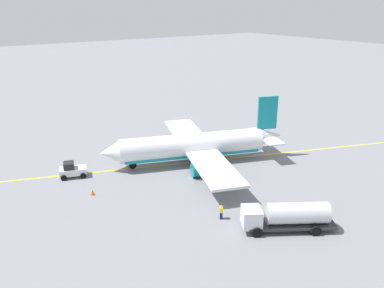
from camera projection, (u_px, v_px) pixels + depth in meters
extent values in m
plane|color=slate|center=(192.00, 162.00, 58.78)|extent=(400.00, 400.00, 0.00)
cylinder|color=white|center=(192.00, 145.00, 57.81)|extent=(21.66, 10.94, 3.60)
cube|color=teal|center=(192.00, 151.00, 58.15)|extent=(20.31, 9.91, 1.01)
cone|color=white|center=(111.00, 153.00, 54.92)|extent=(4.04, 4.29, 3.46)
cone|color=white|center=(269.00, 136.00, 60.73)|extent=(5.03, 4.34, 3.06)
cube|color=teal|center=(267.00, 113.00, 59.26)|extent=(3.13, 1.45, 5.20)
cube|color=white|center=(266.00, 136.00, 60.57)|extent=(5.17, 8.71, 0.24)
cube|color=white|center=(198.00, 147.00, 58.21)|extent=(14.52, 28.71, 0.36)
cylinder|color=teal|center=(203.00, 169.00, 53.73)|extent=(3.73, 3.08, 2.10)
cylinder|color=teal|center=(185.00, 144.00, 63.17)|extent=(3.73, 3.08, 2.10)
cylinder|color=#4C4C51|center=(132.00, 161.00, 56.21)|extent=(0.24, 0.24, 1.17)
cylinder|color=black|center=(133.00, 165.00, 56.42)|extent=(1.17, 0.76, 1.10)
cylinder|color=#4C4C51|center=(210.00, 161.00, 56.51)|extent=(0.24, 0.24, 1.17)
cylinder|color=black|center=(210.00, 164.00, 56.71)|extent=(1.17, 0.76, 1.10)
cylinder|color=#4C4C51|center=(200.00, 148.00, 61.22)|extent=(0.24, 0.24, 1.17)
cylinder|color=black|center=(200.00, 152.00, 61.43)|extent=(1.17, 0.76, 1.10)
cube|color=#2D2D33|center=(291.00, 224.00, 41.09)|extent=(9.27, 7.15, 0.30)
cube|color=silver|center=(251.00, 217.00, 40.58)|extent=(2.98, 3.10, 2.00)
cube|color=black|center=(243.00, 214.00, 40.40)|extent=(1.21, 1.77, 0.90)
cylinder|color=silver|center=(297.00, 213.00, 40.67)|extent=(6.80, 5.48, 2.30)
cylinder|color=black|center=(257.00, 232.00, 39.80)|extent=(1.12, 0.89, 1.10)
cylinder|color=black|center=(252.00, 220.00, 42.15)|extent=(1.12, 0.89, 1.10)
cylinder|color=black|center=(316.00, 231.00, 40.08)|extent=(1.12, 0.89, 1.10)
cylinder|color=black|center=(308.00, 218.00, 42.42)|extent=(1.12, 0.89, 1.10)
cube|color=silver|center=(73.00, 171.00, 53.69)|extent=(4.06, 3.08, 0.90)
cube|color=black|center=(69.00, 165.00, 53.26)|extent=(1.85, 1.97, 0.90)
cylinder|color=black|center=(83.00, 170.00, 55.08)|extent=(0.85, 0.55, 0.80)
cylinder|color=black|center=(83.00, 176.00, 53.28)|extent=(0.85, 0.55, 0.80)
cylinder|color=black|center=(64.00, 172.00, 54.42)|extent=(0.85, 0.55, 0.80)
cylinder|color=black|center=(64.00, 178.00, 52.62)|extent=(0.85, 0.55, 0.80)
cube|color=navy|center=(221.00, 215.00, 43.28)|extent=(0.53, 0.54, 0.85)
cube|color=yellow|center=(221.00, 210.00, 43.03)|extent=(0.61, 0.63, 0.60)
sphere|color=tan|center=(221.00, 206.00, 42.87)|extent=(0.24, 0.24, 0.24)
cone|color=#F2590F|center=(92.00, 192.00, 48.71)|extent=(0.60, 0.60, 0.67)
cube|color=yellow|center=(192.00, 162.00, 58.78)|extent=(83.80, 31.29, 0.01)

